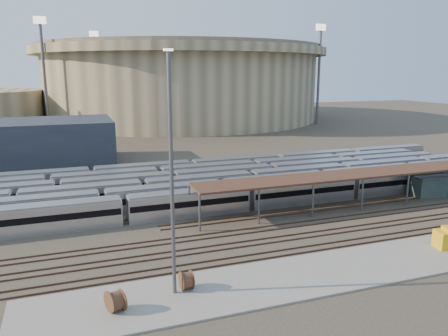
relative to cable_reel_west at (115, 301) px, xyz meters
name	(u,v)px	position (x,y,z in m)	size (l,w,h in m)	color
ground	(259,227)	(20.75, 15.63, -1.19)	(420.00, 420.00, 0.00)	#383026
apron	(274,281)	(15.75, 0.63, -1.09)	(50.00, 9.00, 0.20)	gray
subway_trains	(206,184)	(19.01, 34.13, 0.61)	(126.54, 23.90, 3.60)	silver
inspection_shed	(375,173)	(42.75, 19.63, 3.80)	(60.30, 6.00, 5.30)	#4F4F53
empty_tracks	(275,240)	(20.75, 10.63, -1.10)	(170.00, 9.62, 0.18)	#4C3323
stadium	(182,81)	(45.75, 155.63, 15.28)	(124.00, 124.00, 32.50)	tan
service_building	(16,144)	(-14.25, 70.63, 3.81)	(42.00, 20.00, 10.00)	#1E232D
floodlight_0	(44,72)	(-9.25, 125.63, 19.46)	(4.00, 1.00, 38.40)	#4F4F53
floodlight_2	(319,72)	(90.75, 115.63, 19.46)	(4.00, 1.00, 38.40)	#4F4F53
floodlight_3	(96,71)	(10.75, 175.63, 19.46)	(4.00, 1.00, 38.40)	#4F4F53
cable_reel_west	(115,301)	(0.00, 0.00, 0.00)	(1.97, 1.97, 1.10)	brown
cable_reel_east	(186,280)	(6.91, 1.79, -0.07)	(1.83, 1.83, 1.02)	brown
yard_light_pole	(172,177)	(5.65, 1.48, 10.38)	(0.80, 0.36, 22.56)	#4F4F53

